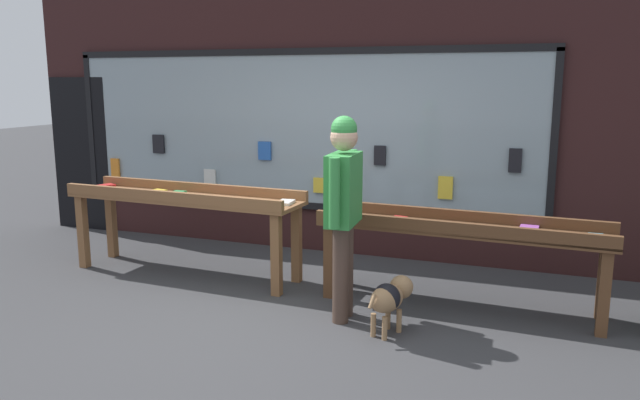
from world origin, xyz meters
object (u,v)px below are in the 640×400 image
(display_table_right, at_px, (461,235))
(person_browsing, at_px, (344,201))
(small_dog, at_px, (390,297))
(display_table_left, at_px, (184,204))

(display_table_right, relative_size, person_browsing, 1.48)
(small_dog, bearing_deg, display_table_left, 92.06)
(display_table_left, bearing_deg, display_table_right, 0.03)
(display_table_left, height_order, person_browsing, person_browsing)
(display_table_right, xyz_separation_m, person_browsing, (-0.91, -0.63, 0.36))
(display_table_right, distance_m, small_dog, 0.99)
(display_table_left, xyz_separation_m, small_dog, (2.45, -0.80, -0.46))
(display_table_left, distance_m, small_dog, 2.61)
(small_dog, bearing_deg, display_table_right, -9.35)
(display_table_right, relative_size, small_dog, 4.84)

